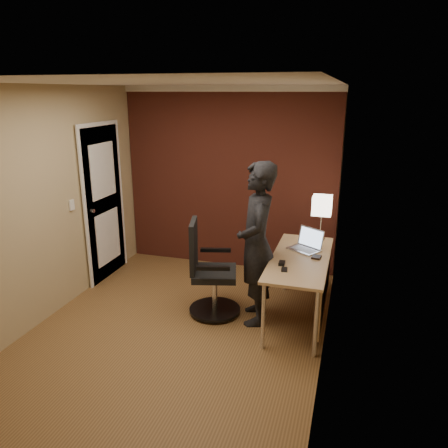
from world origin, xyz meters
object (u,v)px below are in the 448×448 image
Objects in this scene: wallet at (316,257)px; person at (257,244)px; desk_lamp at (322,206)px; office_chair at (208,275)px; phone at (284,269)px; mouse at (282,263)px; laptop at (307,244)px; desk at (307,269)px.

person reaches higher than wallet.
desk_lamp is 0.50× the size of office_chair.
phone is (-0.26, -1.04, -0.41)m from desk_lamp.
office_chair is at bearing 170.85° from mouse.
person is at bearing -139.80° from laptop.
phone is (-0.15, -0.66, -0.06)m from laptop.
person is (-0.49, -0.41, 0.09)m from laptop.
person reaches higher than laptop.
person reaches higher than desk_lamp.
laptop reaches higher than phone.
laptop is 0.24× the size of person.
mouse reaches higher than wallet.
phone is (-0.18, -0.39, 0.13)m from desk.
desk_lamp is (0.07, 0.64, 0.55)m from desk.
office_chair is (-1.15, -0.18, -0.27)m from wallet.
office_chair reaches higher than desk.
laptop is 0.64m from person.
mouse is at bearing 102.46° from phone.
laptop is 1.16m from office_chair.
desk is at bearing 57.69° from phone.
desk_lamp is at bearing 68.70° from phone.
phone is 0.50m from wallet.
phone is at bearing -72.18° from mouse.
person reaches higher than office_chair.
laptop is at bearing 68.04° from mouse.
person is (-0.52, -0.14, 0.28)m from desk.
desk_lamp is 1.28× the size of laptop.
desk_lamp reaches higher than phone.
desk_lamp reaches higher than wallet.
laptop is 0.57m from mouse.
office_chair is (-0.83, 0.10, -0.27)m from mouse.
desk is 13.64× the size of wallet.
wallet reaches higher than desk.
wallet is (0.09, 0.02, 0.14)m from desk.
wallet is 0.10× the size of office_chair.
desk is 1.41× the size of office_chair.
wallet is 0.65m from person.
desk is 13.04× the size of phone.
office_chair is at bearing -103.12° from person.
desk is 0.61m from person.
wallet is at bearing 39.57° from mouse.
laptop is at bearing 22.77° from office_chair.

